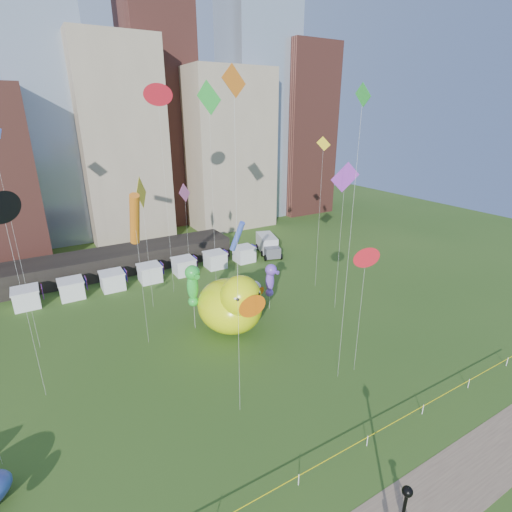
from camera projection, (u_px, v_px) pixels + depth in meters
ground at (298, 485)px, 24.40m from camera, size 160.00×160.00×0.00m
skyline at (105, 117)px, 67.14m from camera, size 101.00×23.00×68.00m
pavilion at (103, 263)px, 55.77m from camera, size 38.00×6.00×3.20m
vendor_tents at (150, 274)px, 53.50m from camera, size 33.24×2.80×2.40m
caution_tape at (299, 477)px, 24.16m from camera, size 50.00×0.06×0.90m
big_duck at (232, 304)px, 40.54m from camera, size 6.81×9.15×7.05m
small_duck at (248, 293)px, 47.04m from camera, size 4.19×4.61×3.22m
seahorse_green at (193, 283)px, 40.16m from camera, size 1.62×2.01×7.42m
seahorse_purple at (270, 278)px, 44.76m from camera, size 1.71×1.95×5.78m
box_truck at (268, 245)px, 63.97m from camera, size 4.39×7.30×2.92m
kite_0 at (366, 258)px, 31.41m from camera, size 1.73×0.52×11.92m
kite_2 at (2, 208)px, 26.54m from camera, size 1.66×1.88×17.14m
kite_3 at (361, 119)px, 26.82m from camera, size 0.14×1.60×24.09m
kite_4 at (323, 152)px, 46.10m from camera, size 1.17×1.25×19.49m
kite_5 at (237, 236)px, 40.68m from camera, size 1.24×2.16×11.63m
kite_6 at (234, 105)px, 22.61m from camera, size 1.80×0.46×24.80m
kite_7 at (345, 179)px, 41.12m from camera, size 3.06×1.09×17.27m
kite_8 at (158, 95)px, 42.11m from camera, size 2.38×0.70×25.14m
kite_9 at (185, 195)px, 47.18m from camera, size 1.93×1.40×14.08m
kite_11 at (209, 102)px, 39.47m from camera, size 1.28×3.19×25.27m
kite_12 at (141, 194)px, 41.95m from camera, size 1.85×3.12×15.74m
kite_14 at (135, 220)px, 34.95m from camera, size 1.01×3.10×15.64m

